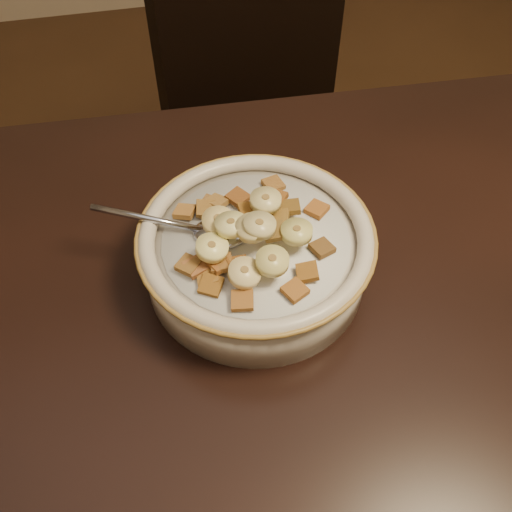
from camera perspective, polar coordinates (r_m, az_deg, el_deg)
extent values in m
cube|color=black|center=(0.56, 1.55, -14.81)|extent=(1.44, 0.96, 0.04)
cube|color=black|center=(1.13, 1.60, 4.90)|extent=(0.48, 0.48, 0.85)
cylinder|color=beige|center=(0.59, 0.00, -0.15)|extent=(0.23, 0.23, 0.06)
cylinder|color=silver|center=(0.57, 0.00, 1.59)|extent=(0.19, 0.19, 0.00)
ellipsoid|color=#A1A7BF|center=(0.57, -3.64, 2.27)|extent=(0.07, 0.06, 0.01)
cube|color=#904F17|center=(0.53, 3.91, -3.45)|extent=(0.03, 0.03, 0.01)
cube|color=brown|center=(0.52, -1.38, -4.46)|extent=(0.02, 0.02, 0.01)
cube|color=brown|center=(0.54, -3.46, -0.76)|extent=(0.02, 0.02, 0.01)
cube|color=olive|center=(0.59, -5.03, 4.71)|extent=(0.02, 0.02, 0.01)
cube|color=brown|center=(0.56, 6.62, 0.81)|extent=(0.03, 0.03, 0.01)
cube|color=olive|center=(0.60, -3.96, 5.42)|extent=(0.03, 0.03, 0.01)
cube|color=brown|center=(0.56, -3.66, 2.88)|extent=(0.03, 0.03, 0.01)
cube|color=brown|center=(0.58, 3.43, 4.90)|extent=(0.02, 0.02, 0.01)
cube|color=brown|center=(0.53, -4.53, -2.94)|extent=(0.03, 0.03, 0.01)
cube|color=olive|center=(0.56, -3.91, 2.67)|extent=(0.02, 0.02, 0.01)
cube|color=brown|center=(0.54, -4.83, -2.06)|extent=(0.02, 0.02, 0.01)
cube|color=brown|center=(0.60, -1.83, 5.90)|extent=(0.03, 0.03, 0.01)
cube|color=brown|center=(0.54, -6.01, -1.04)|extent=(0.03, 0.03, 0.01)
cube|color=brown|center=(0.57, 2.28, 3.77)|extent=(0.03, 0.02, 0.01)
cube|color=#9C521D|center=(0.59, 1.98, 5.78)|extent=(0.03, 0.03, 0.01)
cube|color=#9C5925|center=(0.60, 6.10, 4.69)|extent=(0.03, 0.03, 0.01)
cube|color=brown|center=(0.53, -1.74, -0.90)|extent=(0.02, 0.02, 0.01)
cube|color=brown|center=(0.54, -6.76, -0.90)|extent=(0.03, 0.03, 0.01)
cube|color=olive|center=(0.62, 1.74, 7.17)|extent=(0.03, 0.03, 0.01)
cube|color=#905F1D|center=(0.54, 5.15, -1.61)|extent=(0.02, 0.02, 0.01)
cube|color=brown|center=(0.54, -3.69, -0.75)|extent=(0.03, 0.03, 0.01)
cube|color=brown|center=(0.55, 1.85, 2.47)|extent=(0.02, 0.02, 0.01)
cube|color=brown|center=(0.60, -4.53, 5.21)|extent=(0.03, 0.03, 0.01)
cube|color=brown|center=(0.57, -0.72, 4.62)|extent=(0.02, 0.02, 0.01)
cube|color=#936224|center=(0.59, -7.15, 4.43)|extent=(0.03, 0.03, 0.01)
cylinder|color=#DDD375|center=(0.55, 4.08, 2.43)|extent=(0.03, 0.03, 0.01)
cylinder|color=#FFEB92|center=(0.54, -0.39, 2.84)|extent=(0.04, 0.04, 0.01)
cylinder|color=#D8CC85|center=(0.53, 0.35, 3.08)|extent=(0.04, 0.04, 0.01)
cylinder|color=#FED97D|center=(0.56, -3.84, 3.53)|extent=(0.03, 0.03, 0.01)
cylinder|color=#FFF183|center=(0.53, -4.42, 0.82)|extent=(0.04, 0.04, 0.01)
cylinder|color=#E3D080|center=(0.56, 0.97, 5.57)|extent=(0.03, 0.03, 0.01)
cylinder|color=#EED08B|center=(0.52, -1.14, -1.70)|extent=(0.04, 0.04, 0.02)
cylinder|color=#F3E387|center=(0.54, -2.52, 3.16)|extent=(0.04, 0.04, 0.01)
cylinder|color=#D7C769|center=(0.52, 1.64, -0.51)|extent=(0.04, 0.04, 0.01)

